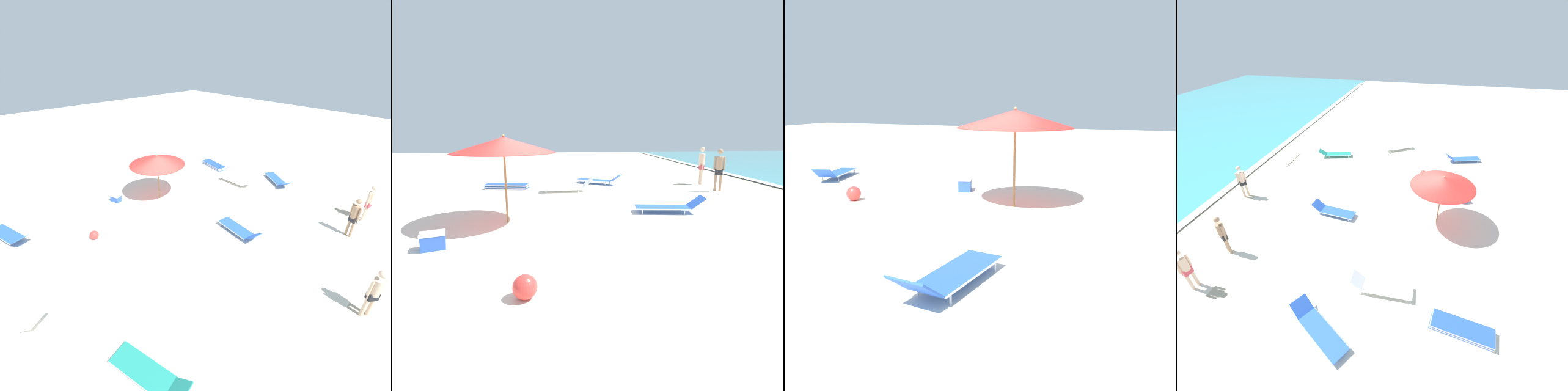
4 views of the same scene
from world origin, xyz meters
TOP-DOWN VIEW (x-y plane):
  - ground_plane at (0.00, 0.01)m, footprint 60.00×60.00m
  - beach_umbrella at (-0.65, -1.17)m, footprint 2.76×2.76m
  - lounger_stack at (-5.77, -2.02)m, footprint 0.90×1.95m
  - sun_lounger_under_umbrella at (-6.73, 2.13)m, footprint 1.68×2.17m
  - sun_lounger_mid_beach_solo at (-4.92, 0.59)m, footprint 0.67×2.12m
  - sun_lounger_mid_beach_pair_a at (-1.26, 3.63)m, footprint 0.84×2.12m
  - beachgoer_wading_adult at (-4.49, 6.88)m, footprint 0.29×0.41m
  - beachgoer_strolling_adult at (-6.21, 6.94)m, footprint 0.45×0.27m
  - beach_ball at (3.37, -0.27)m, footprint 0.38×0.38m
  - cooler_box at (1.19, -2.43)m, footprint 0.49×0.59m

SIDE VIEW (x-z plane):
  - ground_plane at x=0.00m, z-range -0.16..0.00m
  - lounger_stack at x=-5.77m, z-range 0.00..0.24m
  - cooler_box at x=1.19m, z-range 0.00..0.37m
  - beach_ball at x=3.37m, z-range 0.00..0.38m
  - sun_lounger_under_umbrella at x=-6.73m, z-range -0.05..0.47m
  - sun_lounger_mid_beach_pair_a at x=-1.26m, z-range -0.05..0.47m
  - sun_lounger_mid_beach_solo at x=-4.92m, z-range -0.06..0.49m
  - beachgoer_wading_adult at x=-4.49m, z-range 0.12..1.88m
  - beachgoer_strolling_adult at x=-6.21m, z-range 0.12..1.88m
  - beach_umbrella at x=-0.65m, z-range 0.91..3.30m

